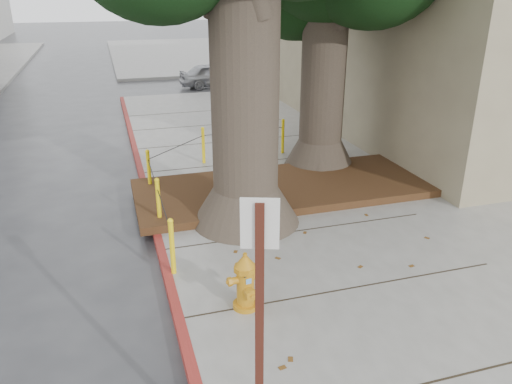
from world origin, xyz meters
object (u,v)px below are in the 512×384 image
at_px(car_silver, 215,75).
at_px(car_red, 358,64).
at_px(fire_hydrant, 246,282).
at_px(signpost, 259,342).

xyz_separation_m(car_silver, car_red, (7.93, 1.10, 0.04)).
bearing_deg(fire_hydrant, signpost, -109.38).
bearing_deg(car_silver, fire_hydrant, 166.59).
bearing_deg(signpost, fire_hydrant, 96.19).
height_order(fire_hydrant, signpost, signpost).
height_order(signpost, car_red, signpost).
height_order(fire_hydrant, car_silver, car_silver).
xyz_separation_m(fire_hydrant, car_red, (11.32, 18.46, 0.02)).
bearing_deg(fire_hydrant, car_silver, 72.79).
bearing_deg(signpost, car_silver, 98.07).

